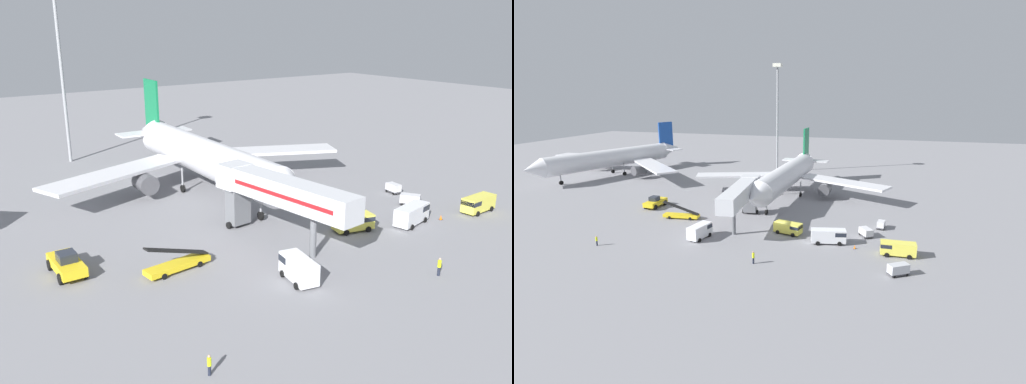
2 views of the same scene
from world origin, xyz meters
The scene contains 15 objects.
ground_plane centered at (0.00, 0.00, 0.00)m, with size 300.00×300.00×0.00m, color gray.
airplane_at_gate centered at (-4.50, 24.51, 5.05)m, with size 46.48×45.67×14.38m.
jet_bridge centered at (-7.77, 3.01, 5.75)m, with size 5.23×19.58×7.60m.
pushback_tug centered at (-29.23, 8.04, 1.11)m, with size 2.73×5.77×2.39m.
belt_loader_truck centered at (-20.11, 2.61, 0.77)m, with size 7.06×2.46×3.27m.
service_van_rear_right centered at (19.37, -4.34, 1.21)m, with size 5.15×2.30×2.11m.
service_van_mid_center centered at (9.07, -2.27, 1.34)m, with size 5.79×3.09×2.35m.
service_van_outer_left centered at (1.76, 0.18, 1.14)m, with size 5.05×3.08×1.98m.
service_van_outer_right centered at (-11.88, -5.97, 1.34)m, with size 2.84×4.82×2.38m.
baggage_cart_near_left centered at (16.90, 7.42, 0.77)m, with size 1.48×2.22×1.39m.
baggage_cart_mid_right centered at (14.54, 2.52, 0.82)m, with size 2.55×2.90×1.48m.
ground_crew_worker_foreground centered at (-26.13, -13.62, 0.86)m, with size 0.42×0.42×1.62m.
ground_crew_worker_midground centered at (-0.13, -13.05, 0.99)m, with size 0.38×0.38×1.87m.
safety_cone_alpha centered at (13.20, -3.41, 0.30)m, with size 0.40×0.40×0.61m.
apron_light_mast centered at (-14.84, 52.85, 21.31)m, with size 2.40×2.40×31.74m.
Camera 1 is at (-42.22, -41.77, 23.43)m, focal length 38.25 mm.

